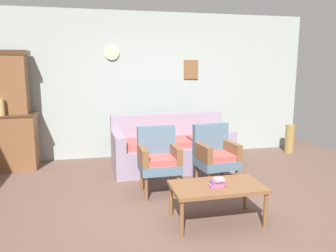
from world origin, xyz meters
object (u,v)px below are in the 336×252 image
(armchair_row_middle, at_px, (215,154))
(book_stack_on_table, at_px, (218,182))
(floor_vase_by_wall, at_px, (290,139))
(coffee_table, at_px, (217,189))
(floral_couch, at_px, (172,150))
(armchair_near_couch_end, at_px, (159,157))
(side_cabinet, at_px, (2,142))
(vase_on_cabinet, at_px, (0,107))

(armchair_row_middle, xyz_separation_m, book_stack_on_table, (-0.35, -1.00, -0.04))
(armchair_row_middle, bearing_deg, floor_vase_by_wall, 34.89)
(coffee_table, bearing_deg, book_stack_on_table, -100.91)
(book_stack_on_table, bearing_deg, floral_couch, 90.99)
(floral_couch, distance_m, book_stack_on_table, 2.02)
(book_stack_on_table, bearing_deg, armchair_near_couch_end, 114.69)
(armchair_near_couch_end, distance_m, floor_vase_by_wall, 3.35)
(floral_couch, xyz_separation_m, armchair_near_couch_end, (-0.42, -1.02, 0.17))
(floral_couch, distance_m, armchair_row_middle, 1.10)
(side_cabinet, bearing_deg, coffee_table, -42.64)
(floor_vase_by_wall, bearing_deg, vase_on_cabinet, -179.15)
(side_cabinet, xyz_separation_m, vase_on_cabinet, (0.07, -0.18, 0.60))
(vase_on_cabinet, relative_size, book_stack_on_table, 1.56)
(floral_couch, bearing_deg, armchair_row_middle, -69.19)
(side_cabinet, relative_size, floor_vase_by_wall, 2.05)
(vase_on_cabinet, bearing_deg, side_cabinet, 110.41)
(armchair_near_couch_end, xyz_separation_m, book_stack_on_table, (0.46, -0.99, -0.04))
(coffee_table, distance_m, floor_vase_by_wall, 3.53)
(side_cabinet, relative_size, armchair_near_couch_end, 1.28)
(side_cabinet, bearing_deg, floor_vase_by_wall, -1.08)
(vase_on_cabinet, distance_m, armchair_row_middle, 3.44)
(side_cabinet, xyz_separation_m, book_stack_on_table, (2.80, -2.61, -0.01))
(floral_couch, relative_size, floor_vase_by_wall, 3.52)
(coffee_table, bearing_deg, armchair_near_couch_end, 115.70)
(coffee_table, bearing_deg, floor_vase_by_wall, 44.64)
(vase_on_cabinet, bearing_deg, coffee_table, -41.28)
(armchair_row_middle, bearing_deg, vase_on_cabinet, 155.03)
(floral_couch, relative_size, armchair_near_couch_end, 2.21)
(floral_couch, xyz_separation_m, book_stack_on_table, (0.03, -2.01, 0.13))
(armchair_near_couch_end, bearing_deg, vase_on_cabinet, 147.62)
(armchair_near_couch_end, xyz_separation_m, armchair_row_middle, (0.81, 0.01, 0.00))
(armchair_row_middle, height_order, book_stack_on_table, armchair_row_middle)
(armchair_near_couch_end, bearing_deg, side_cabinet, 145.31)
(coffee_table, bearing_deg, armchair_row_middle, 70.46)
(side_cabinet, xyz_separation_m, coffee_table, (2.80, -2.58, -0.09))
(floral_couch, distance_m, floor_vase_by_wall, 2.60)
(side_cabinet, bearing_deg, vase_on_cabinet, -69.59)
(side_cabinet, bearing_deg, armchair_row_middle, -27.13)
(vase_on_cabinet, bearing_deg, book_stack_on_table, -41.72)
(floral_couch, bearing_deg, floor_vase_by_wall, 11.08)
(armchair_near_couch_end, height_order, coffee_table, armchair_near_couch_end)
(armchair_row_middle, xyz_separation_m, floor_vase_by_wall, (2.17, 1.51, -0.22))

